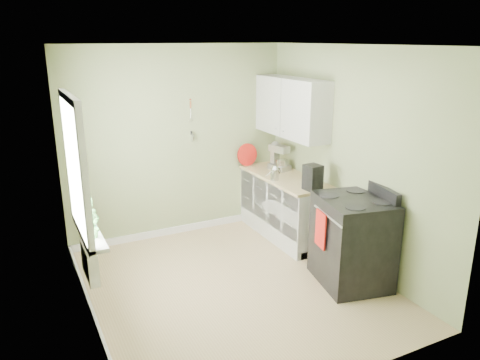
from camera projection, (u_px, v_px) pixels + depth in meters
name	position (u px, v px, depth m)	size (l,w,h in m)	color
floor	(234.00, 287.00, 5.44)	(3.20, 3.60, 0.02)	tan
ceiling	(233.00, 44.00, 4.65)	(3.20, 3.60, 0.02)	white
wall_back	(178.00, 143.00, 6.59)	(3.20, 0.02, 2.70)	#919D6B
wall_left	(79.00, 197.00, 4.35)	(0.02, 3.60, 2.70)	#919D6B
wall_right	(352.00, 159.00, 5.74)	(0.02, 3.60, 2.70)	#919D6B
base_cabinets	(285.00, 207.00, 6.72)	(0.60, 1.60, 0.87)	silver
countertop	(285.00, 177.00, 6.59)	(0.64, 1.60, 0.04)	tan
upper_cabinets	(291.00, 107.00, 6.45)	(0.35, 1.40, 0.80)	silver
window	(75.00, 168.00, 4.56)	(0.06, 1.14, 1.44)	white
window_sill	(89.00, 230.00, 4.79)	(0.18, 1.14, 0.04)	white
radiator	(90.00, 262.00, 4.83)	(0.12, 0.50, 0.35)	white
wall_utensils	(191.00, 127.00, 6.59)	(0.02, 0.14, 0.58)	tan
stove	(352.00, 240.00, 5.40)	(0.90, 0.98, 1.17)	black
stand_mixer	(279.00, 158.00, 6.84)	(0.27, 0.36, 0.40)	#B2B2B7
kettle	(275.00, 173.00, 6.35)	(0.20, 0.12, 0.20)	silver
coffee_maker	(313.00, 178.00, 5.92)	(0.20, 0.22, 0.33)	black
red_tray	(247.00, 155.00, 7.05)	(0.34, 0.34, 0.02)	#A81912
jar	(274.00, 172.00, 6.59)	(0.08, 0.08, 0.09)	beige
plant_a	(93.00, 222.00, 4.52)	(0.17, 0.12, 0.32)	#418339
plant_b	(88.00, 213.00, 4.78)	(0.18, 0.14, 0.32)	#418339
plant_c	(82.00, 202.00, 5.08)	(0.18, 0.18, 0.33)	#418339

